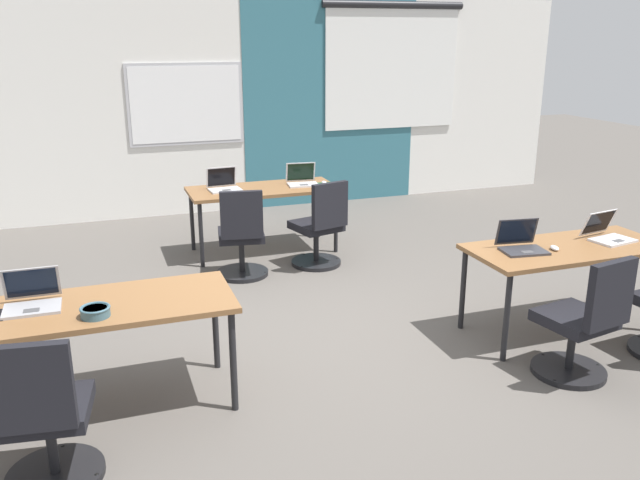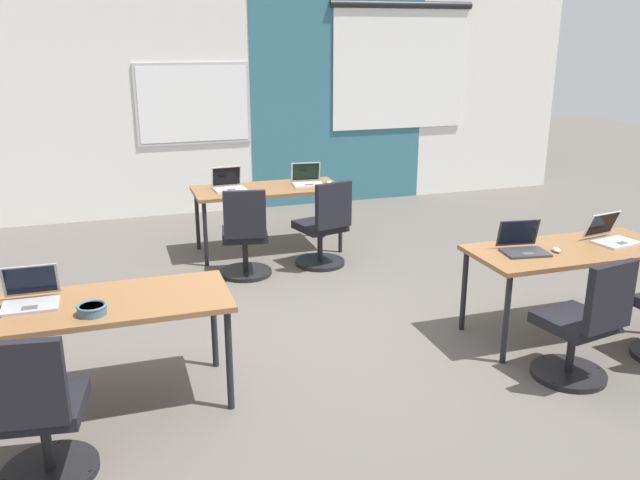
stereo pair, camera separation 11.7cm
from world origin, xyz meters
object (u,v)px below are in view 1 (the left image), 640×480
Objects in this scene: desk_near_left at (104,313)px; chair_far_left at (242,241)px; desk_far_center at (263,193)px; mouse_far_right at (324,183)px; laptop_near_right_inner at (521,244)px; laptop_near_left_end at (32,299)px; desk_near_right at (567,253)px; laptop_far_left at (224,185)px; snack_bowl at (95,311)px; chair_near_left_end at (45,425)px; laptop_far_right at (302,180)px; mouse_near_right_inner at (555,248)px; chair_far_right at (320,231)px; chair_near_right_inner at (582,328)px; laptop_near_right_end at (608,234)px.

chair_far_left is (1.33, 2.06, -0.28)m from desk_near_left.
mouse_far_right is at bearing -4.68° from desk_far_center.
laptop_near_left_end is at bearing -173.06° from laptop_near_right_inner.
desk_near_right is 3.58m from laptop_far_left.
snack_bowl is (-1.38, -3.03, -0.01)m from laptop_far_left.
chair_far_left is at bearing -113.22° from chair_near_left_end.
laptop_far_left is at bearing -175.45° from laptop_far_right.
mouse_near_right_inner is at bearing -72.24° from mouse_far_right.
laptop_far_left is 3.96m from chair_near_left_end.
desk_far_center is at bearing -109.78° from chair_far_left.
mouse_far_right is at bearing 49.73° from snack_bowl.
chair_near_left_end is at bearing -119.00° from snack_bowl.
mouse_far_right is 0.77m from chair_far_right.
laptop_near_right_inner is 1.10× the size of laptop_near_left_end.
laptop_far_right reaches higher than mouse_near_right_inner.
desk_near_right is 3.91m from laptop_near_left_end.
chair_near_right_inner is at bearing -171.61° from chair_near_left_end.
chair_near_left_end is (-3.67, -0.68, -0.36)m from mouse_near_right_inner.
desk_far_center is at bearing -171.45° from laptop_far_right.
laptop_near_left_end is at bearing -128.49° from desk_far_center.
laptop_near_left_end is (-1.74, -1.97, 0.39)m from chair_far_left.
chair_near_right_inner is at bearing -79.08° from mouse_far_right.
chair_near_left_end is 5.18× the size of snack_bowl.
snack_bowl is (-1.38, -2.24, 0.38)m from chair_far_left.
laptop_near_right_end is at bearing -51.94° from desk_far_center.
chair_near_right_inner is at bearing -11.93° from laptop_near_left_end.
mouse_near_right_inner is (1.16, -2.16, 0.36)m from chair_far_right.
desk_near_right is at bearing -57.99° from desk_far_center.
chair_near_left_end is (-2.51, -2.84, 0.00)m from chair_far_right.
laptop_near_right_end is 3.96m from snack_bowl.
desk_near_left is 3.91m from laptop_near_right_end.
laptop_near_right_inner is 3.53m from chair_near_left_end.
laptop_near_left_end reaches higher than mouse_near_right_inner.
desk_near_left is 4.21× the size of laptop_near_right_end.
chair_near_left_end is (-0.34, -0.72, -0.28)m from desk_near_left.
desk_near_left is 1.00× the size of desk_near_right.
chair_near_left_end is (-4.25, -0.76, -0.39)m from laptop_near_right_end.
snack_bowl is at bearing -176.95° from desk_near_right.
snack_bowl is at bearing 67.90° from chair_far_left.
laptop_far_left reaches higher than desk_far_center.
desk_near_right is 4.37× the size of laptop_near_right_inner.
laptop_near_left_end is at bearing -126.57° from laptop_far_left.
desk_near_right is 2.52m from chair_far_right.
chair_near_right_inner is (1.77, -3.54, -0.39)m from laptop_far_left.
laptop_near_left_end is (-3.51, 0.78, 0.39)m from chair_near_right_inner.
laptop_far_right is at bearing -129.48° from chair_far_left.
chair_far_right is at bearing -166.26° from chair_far_left.
desk_near_left is at bearing -131.63° from mouse_far_right.
snack_bowl is at bearing -37.23° from laptop_near_left_end.
desk_far_center is 0.90m from chair_far_left.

